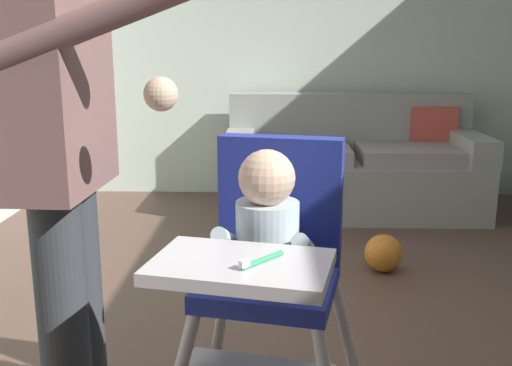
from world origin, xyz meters
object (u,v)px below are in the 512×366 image
object	(u,v)px
couch	(352,167)
adult_standing	(63,167)
high_chair	(269,250)
toy_ball	(383,253)

from	to	relation	value
couch	adult_standing	xyz separation A→B (m)	(-1.17, -2.83, 0.58)
high_chair	toy_ball	xyz separation A→B (m)	(0.62, 1.58, -0.58)
couch	high_chair	world-z (taller)	high_chair
high_chair	adult_standing	size ratio (longest dim) A/B	0.61
high_chair	toy_ball	size ratio (longest dim) A/B	4.69
adult_standing	toy_ball	bearing A→B (deg)	55.00
couch	toy_ball	world-z (taller)	couch
toy_ball	couch	bearing A→B (deg)	90.89
couch	adult_standing	distance (m)	3.12
couch	toy_ball	xyz separation A→B (m)	(0.02, -1.27, -0.23)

